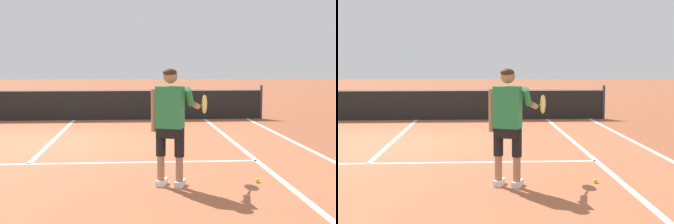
# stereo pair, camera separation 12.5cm
# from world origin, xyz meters

# --- Properties ---
(ground_plane) EXTENTS (80.00, 80.00, 0.00)m
(ground_plane) POSITION_xyz_m (0.00, 0.00, 0.00)
(ground_plane) COLOR #9E5133
(court_inner_surface) EXTENTS (10.98, 10.62, 0.00)m
(court_inner_surface) POSITION_xyz_m (0.00, -0.84, 0.00)
(court_inner_surface) COLOR #B2603D
(court_inner_surface) RESTS_ON ground
(line_service) EXTENTS (8.23, 0.10, 0.01)m
(line_service) POSITION_xyz_m (0.00, -2.13, 0.00)
(line_service) COLOR white
(line_service) RESTS_ON ground
(line_centre_service) EXTENTS (0.10, 6.40, 0.01)m
(line_centre_service) POSITION_xyz_m (0.00, 1.07, 0.00)
(line_centre_service) COLOR white
(line_centre_service) RESTS_ON ground
(line_singles_right) EXTENTS (0.10, 10.22, 0.01)m
(line_singles_right) POSITION_xyz_m (4.12, -0.84, 0.00)
(line_singles_right) COLOR white
(line_singles_right) RESTS_ON ground
(line_doubles_right) EXTENTS (0.10, 10.22, 0.01)m
(line_doubles_right) POSITION_xyz_m (5.49, -0.84, 0.00)
(line_doubles_right) COLOR white
(line_doubles_right) RESTS_ON ground
(tennis_net) EXTENTS (11.96, 0.08, 1.07)m
(tennis_net) POSITION_xyz_m (0.00, 4.27, 0.50)
(tennis_net) COLOR #333338
(tennis_net) RESTS_ON ground
(tennis_player) EXTENTS (0.94, 1.00, 1.71)m
(tennis_player) POSITION_xyz_m (2.40, -3.79, 0.99)
(tennis_player) COLOR white
(tennis_player) RESTS_ON ground
(tennis_ball_near_feet) EXTENTS (0.07, 0.07, 0.07)m
(tennis_ball_near_feet) POSITION_xyz_m (3.71, -3.69, 0.03)
(tennis_ball_near_feet) COLOR #CCE02D
(tennis_ball_near_feet) RESTS_ON ground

